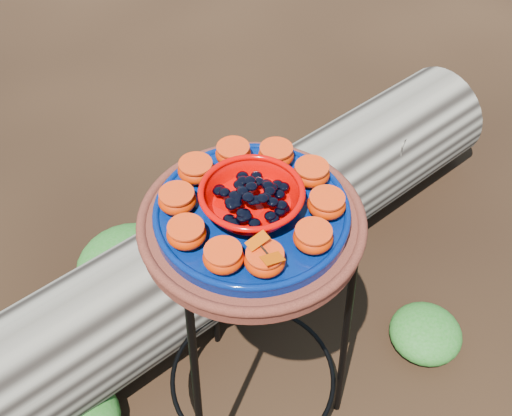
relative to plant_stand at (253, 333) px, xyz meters
name	(u,v)px	position (x,y,z in m)	size (l,w,h in m)	color
ground	(253,404)	(0.00, 0.00, -0.35)	(60.00, 60.00, 0.00)	black
plant_stand	(253,333)	(0.00, 0.00, 0.00)	(0.44, 0.44, 0.70)	black
terracotta_saucer	(252,224)	(0.00, 0.00, 0.37)	(0.41, 0.41, 0.03)	#3A170F
cobalt_plate	(252,214)	(0.00, 0.00, 0.39)	(0.35, 0.35, 0.02)	#000B33
red_bowl	(252,200)	(0.00, 0.00, 0.43)	(0.17, 0.17, 0.05)	#D00200
glass_gems	(252,186)	(0.00, 0.00, 0.47)	(0.14, 0.14, 0.02)	black
orange_half_0	(265,260)	(-0.04, -0.12, 0.43)	(0.07, 0.07, 0.04)	#CD0000
orange_half_1	(313,238)	(0.05, -0.12, 0.43)	(0.07, 0.07, 0.04)	#CD0000
orange_half_2	(327,204)	(0.11, -0.07, 0.43)	(0.07, 0.07, 0.04)	#CD0000
orange_half_3	(311,173)	(0.13, 0.01, 0.43)	(0.07, 0.07, 0.04)	#CD0000
orange_half_4	(276,155)	(0.10, 0.09, 0.43)	(0.07, 0.07, 0.04)	#CD0000
orange_half_5	(233,154)	(0.03, 0.13, 0.43)	(0.07, 0.07, 0.04)	#CD0000
orange_half_6	(196,170)	(-0.05, 0.12, 0.43)	(0.07, 0.07, 0.04)	#CD0000
orange_half_7	(177,200)	(-0.11, 0.07, 0.43)	(0.07, 0.07, 0.04)	#CD0000
orange_half_8	(186,234)	(-0.13, -0.01, 0.43)	(0.07, 0.07, 0.04)	#CD0000
orange_half_9	(223,257)	(-0.10, -0.09, 0.43)	(0.07, 0.07, 0.04)	#CD0000
butterfly	(265,250)	(-0.04, -0.12, 0.45)	(0.08, 0.05, 0.01)	#C64000
driftwood_log	(252,231)	(0.21, 0.41, -0.19)	(1.75, 0.46, 0.33)	black
foliage_right	(426,333)	(0.51, -0.06, -0.30)	(0.20, 0.20, 0.10)	#175E12
foliage_back	(130,265)	(-0.14, 0.53, -0.27)	(0.32, 0.32, 0.16)	#175E12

